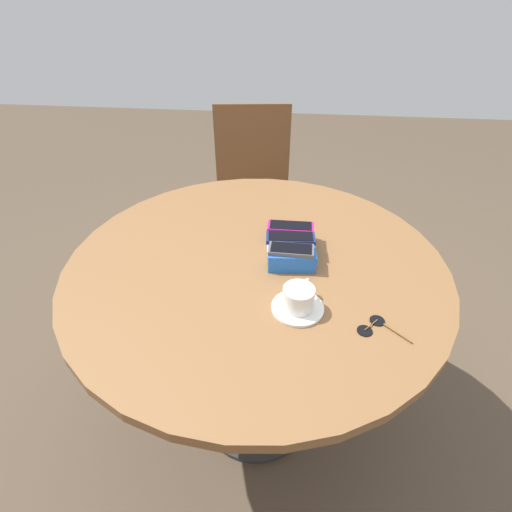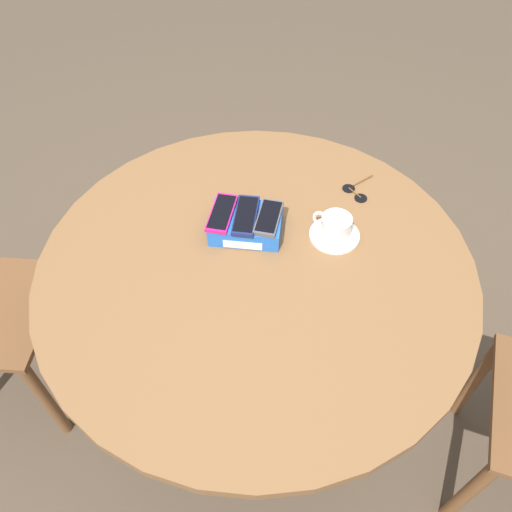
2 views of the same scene
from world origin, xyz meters
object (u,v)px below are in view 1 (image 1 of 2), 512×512
(round_table, at_px, (256,289))
(chair_near_window, at_px, (253,199))
(phone_box, at_px, (291,247))
(phone_gray, at_px, (291,250))
(phone_magenta, at_px, (291,226))
(saucer, at_px, (298,308))
(sunglasses, at_px, (374,327))
(coffee_cup, at_px, (299,297))
(phone_navy, at_px, (291,238))

(round_table, bearing_deg, chair_near_window, -173.13)
(phone_box, relative_size, phone_gray, 1.51)
(round_table, height_order, phone_magenta, phone_magenta)
(phone_box, bearing_deg, saucer, 6.35)
(phone_gray, height_order, sunglasses, phone_gray)
(coffee_cup, relative_size, sunglasses, 0.85)
(phone_navy, distance_m, sunglasses, 0.35)
(phone_magenta, height_order, sunglasses, phone_magenta)
(round_table, bearing_deg, sunglasses, 53.31)
(saucer, bearing_deg, phone_gray, -171.95)
(phone_magenta, xyz_separation_m, coffee_cup, (0.29, 0.03, -0.02))
(sunglasses, bearing_deg, coffee_cup, -104.21)
(phone_box, distance_m, phone_gray, 0.07)
(round_table, height_order, phone_box, phone_box)
(sunglasses, bearing_deg, round_table, -126.69)
(round_table, height_order, sunglasses, sunglasses)
(phone_box, bearing_deg, coffee_cup, 6.67)
(phone_navy, bearing_deg, phone_magenta, -178.54)
(phone_navy, bearing_deg, phone_gray, 3.48)
(saucer, xyz_separation_m, sunglasses, (0.04, 0.19, -0.00))
(saucer, bearing_deg, phone_box, -173.65)
(saucer, relative_size, chair_near_window, 0.14)
(phone_box, xyz_separation_m, phone_magenta, (-0.06, -0.00, 0.03))
(phone_box, bearing_deg, round_table, -64.86)
(sunglasses, bearing_deg, phone_navy, -142.45)
(round_table, xyz_separation_m, coffee_cup, (0.18, 0.13, 0.14))
(phone_gray, xyz_separation_m, chair_near_window, (-0.91, -0.21, -0.34))
(round_table, relative_size, phone_navy, 7.62)
(phone_magenta, relative_size, saucer, 1.06)
(phone_navy, distance_m, saucer, 0.24)
(coffee_cup, bearing_deg, phone_box, -173.33)
(round_table, bearing_deg, saucer, 33.79)
(saucer, bearing_deg, chair_near_window, -167.88)
(sunglasses, relative_size, chair_near_window, 0.13)
(phone_box, relative_size, saucer, 1.46)
(phone_box, relative_size, phone_navy, 1.33)
(phone_gray, distance_m, coffee_cup, 0.17)
(phone_navy, height_order, coffee_cup, same)
(phone_box, height_order, chair_near_window, chair_near_window)
(phone_magenta, bearing_deg, round_table, -40.99)
(phone_magenta, height_order, phone_navy, phone_navy)
(phone_navy, bearing_deg, chair_near_window, -166.47)
(phone_navy, bearing_deg, saucer, 6.89)
(round_table, relative_size, sunglasses, 8.99)
(phone_navy, xyz_separation_m, phone_gray, (0.06, 0.00, 0.00))
(phone_magenta, relative_size, phone_navy, 0.97)
(phone_magenta, relative_size, chair_near_window, 0.15)
(sunglasses, bearing_deg, saucer, -103.44)
(coffee_cup, bearing_deg, sunglasses, 75.79)
(phone_box, xyz_separation_m, phone_navy, (0.00, -0.00, 0.03))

